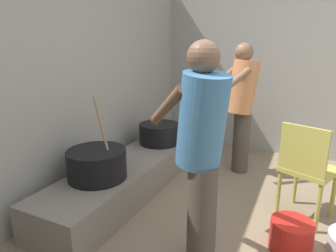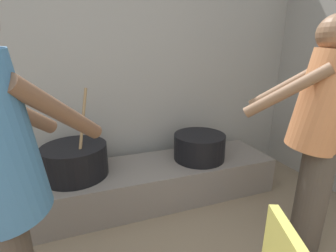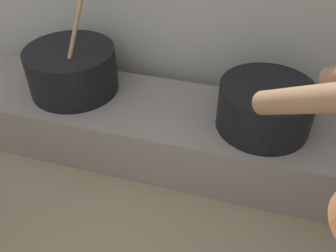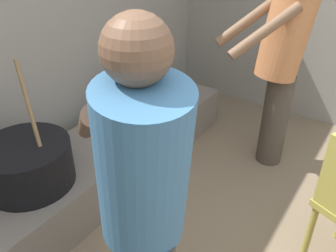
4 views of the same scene
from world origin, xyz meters
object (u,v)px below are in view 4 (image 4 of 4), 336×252
Objects in this scene: cook_in_orange_shirt at (282,57)px; cook_in_blue_shirt at (145,207)px; cooking_pot_secondary at (149,97)px; cooking_pot_main at (28,164)px.

cook_in_orange_shirt is 1.01× the size of cook_in_blue_shirt.
cook_in_orange_shirt is (0.36, -0.90, 0.41)m from cooking_pot_secondary.
cooking_pot_secondary is at bearing 36.89° from cook_in_blue_shirt.
cooking_pot_secondary is 1.72m from cook_in_blue_shirt.
cook_in_orange_shirt reaches higher than cooking_pot_secondary.
cooking_pot_secondary is at bearing -2.22° from cooking_pot_main.
cooking_pot_main is 0.47× the size of cook_in_blue_shirt.
cook_in_blue_shirt is at bearing -176.57° from cook_in_orange_shirt.
cook_in_blue_shirt reaches higher than cooking_pot_secondary.
cook_in_blue_shirt reaches higher than cooking_pot_main.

